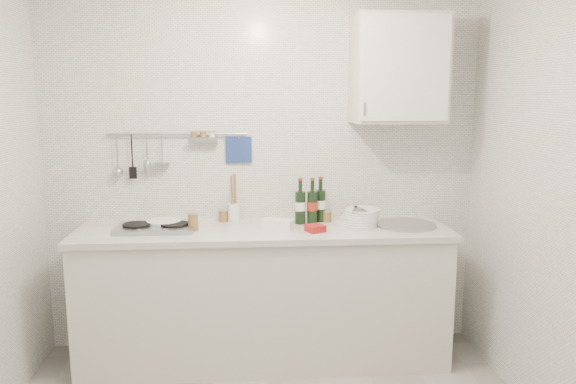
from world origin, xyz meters
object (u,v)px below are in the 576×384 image
object	(u,v)px
plate_stack_hob	(163,224)
wine_bottles	(311,201)
wall_cabinet	(399,69)
plate_stack_sink	(360,218)
utensil_crock	(234,210)

from	to	relation	value
plate_stack_hob	wine_bottles	distance (m)	1.00
wall_cabinet	plate_stack_sink	xyz separation A→B (m)	(-0.25, -0.09, -0.98)
plate_stack_hob	wine_bottles	size ratio (longest dim) A/B	0.82
plate_stack_hob	wine_bottles	world-z (taller)	wine_bottles
plate_stack_hob	plate_stack_sink	size ratio (longest dim) A/B	0.86
wall_cabinet	plate_stack_hob	size ratio (longest dim) A/B	2.76
wall_cabinet	wine_bottles	bearing A→B (deg)	178.64
plate_stack_sink	utensil_crock	size ratio (longest dim) A/B	0.87
wall_cabinet	plate_stack_hob	distance (m)	1.86
plate_stack_hob	plate_stack_sink	distance (m)	1.31
plate_stack_hob	plate_stack_sink	xyz separation A→B (m)	(1.31, -0.05, 0.03)
wall_cabinet	wine_bottles	distance (m)	1.05
wine_bottles	utensil_crock	bearing A→B (deg)	171.65
plate_stack_hob	wine_bottles	xyz separation A→B (m)	(0.99, 0.06, 0.13)
plate_stack_sink	utensil_crock	bearing A→B (deg)	167.87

